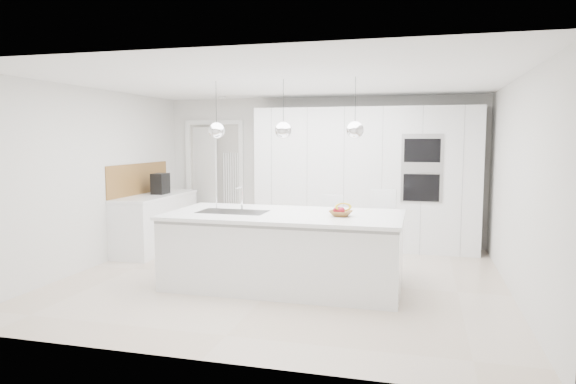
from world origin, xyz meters
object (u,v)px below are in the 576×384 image
(island_base, at_px, (283,252))
(espresso_machine, at_px, (160,184))
(bar_stool_right, at_px, (382,233))
(fruit_bowl, at_px, (341,213))
(bar_stool_left, at_px, (331,233))

(island_base, xyz_separation_m, espresso_machine, (-2.53, 1.63, 0.64))
(island_base, bearing_deg, bar_stool_right, 38.68)
(bar_stool_right, bearing_deg, fruit_bowl, -109.32)
(island_base, distance_m, fruit_bowl, 0.86)
(fruit_bowl, distance_m, bar_stool_left, 1.15)
(island_base, xyz_separation_m, fruit_bowl, (0.70, -0.02, 0.50))
(espresso_machine, height_order, bar_stool_right, espresso_machine)
(bar_stool_left, distance_m, bar_stool_right, 0.71)
(espresso_machine, xyz_separation_m, bar_stool_right, (3.64, -0.75, -0.51))
(island_base, bearing_deg, fruit_bowl, -1.34)
(bar_stool_left, bearing_deg, island_base, -102.30)
(fruit_bowl, distance_m, bar_stool_right, 1.06)
(fruit_bowl, relative_size, espresso_machine, 0.80)
(island_base, bearing_deg, bar_stool_left, 68.07)
(bar_stool_left, xyz_separation_m, bar_stool_right, (0.70, -0.12, 0.05))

